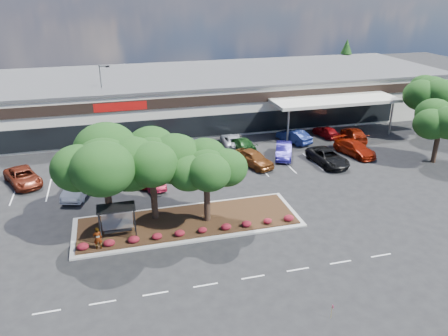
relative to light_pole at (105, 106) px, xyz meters
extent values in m
plane|color=black|center=(7.80, -28.00, -3.93)|extent=(160.00, 160.00, 0.00)
cube|color=beige|center=(7.80, 6.00, -0.93)|extent=(80.00, 20.00, 6.00)
cube|color=#49494C|center=(7.80, 6.00, 2.17)|extent=(80.40, 20.40, 0.30)
cube|color=black|center=(7.80, -4.05, 0.87)|extent=(80.00, 0.25, 1.20)
cube|color=black|center=(7.80, -4.05, -2.33)|extent=(60.00, 0.18, 2.60)
cube|color=#AE0E0C|center=(1.80, -4.12, 0.87)|extent=(6.00, 0.12, 1.00)
cube|color=beige|center=(27.80, -6.50, 0.47)|extent=(16.00, 5.00, 0.40)
cylinder|color=slate|center=(20.80, -8.50, -1.83)|extent=(0.24, 0.24, 4.20)
cylinder|color=slate|center=(34.80, -8.50, -1.83)|extent=(0.24, 0.24, 4.20)
cube|color=#ABAAA5|center=(5.80, -24.00, -3.85)|extent=(18.00, 6.00, 0.15)
cube|color=#3D2514|center=(5.80, -24.00, -3.73)|extent=(17.20, 5.20, 0.12)
cube|color=silver|center=(-4.20, -32.00, -3.92)|extent=(1.60, 0.12, 0.01)
cube|color=silver|center=(-1.00, -32.00, -3.92)|extent=(1.60, 0.12, 0.01)
cube|color=silver|center=(2.20, -32.00, -3.92)|extent=(1.60, 0.12, 0.01)
cube|color=silver|center=(5.40, -32.00, -3.92)|extent=(1.60, 0.12, 0.01)
cube|color=silver|center=(8.60, -32.00, -3.92)|extent=(1.60, 0.12, 0.01)
cube|color=silver|center=(11.80, -32.00, -3.92)|extent=(1.60, 0.12, 0.01)
cube|color=silver|center=(15.00, -32.00, -3.92)|extent=(1.60, 0.12, 0.01)
cube|color=silver|center=(18.20, -32.00, -3.92)|extent=(1.60, 0.12, 0.01)
cube|color=silver|center=(-8.70, -14.50, -3.92)|extent=(0.12, 5.00, 0.01)
cube|color=silver|center=(-5.70, -14.50, -3.92)|extent=(0.12, 5.00, 0.01)
cube|color=silver|center=(-2.70, -14.50, -3.92)|extent=(0.12, 5.00, 0.01)
cube|color=silver|center=(0.30, -14.50, -3.92)|extent=(0.12, 5.00, 0.01)
cube|color=silver|center=(3.30, -14.50, -3.92)|extent=(0.12, 5.00, 0.01)
cube|color=silver|center=(6.30, -14.50, -3.92)|extent=(0.12, 5.00, 0.01)
cube|color=silver|center=(9.30, -14.50, -3.92)|extent=(0.12, 5.00, 0.01)
cube|color=silver|center=(12.30, -14.50, -3.92)|extent=(0.12, 5.00, 0.01)
cube|color=silver|center=(15.30, -14.50, -3.92)|extent=(0.12, 5.00, 0.01)
cube|color=silver|center=(18.30, -14.50, -3.92)|extent=(0.12, 5.00, 0.01)
cube|color=silver|center=(21.30, -14.50, -3.92)|extent=(0.12, 5.00, 0.01)
cube|color=silver|center=(24.30, -14.50, -3.92)|extent=(0.12, 5.00, 0.01)
cylinder|color=black|center=(-0.95, -24.55, -2.42)|extent=(0.08, 0.08, 2.50)
cylinder|color=black|center=(1.55, -24.55, -2.42)|extent=(0.08, 0.08, 2.50)
cylinder|color=black|center=(-0.95, -25.85, -2.42)|extent=(0.08, 0.08, 2.50)
cylinder|color=black|center=(1.55, -25.85, -2.42)|extent=(0.08, 0.08, 2.50)
cube|color=black|center=(0.30, -25.20, -1.13)|extent=(2.75, 1.55, 0.10)
cube|color=silver|center=(0.30, -24.55, -2.29)|extent=(2.30, 0.03, 2.00)
cube|color=black|center=(0.30, -24.95, -3.22)|extent=(2.00, 0.35, 0.06)
cone|color=#143811|center=(41.80, 16.00, 0.57)|extent=(3.96, 3.96, 9.00)
imported|color=#594C47|center=(-1.15, -26.30, -2.80)|extent=(0.63, 0.42, 1.73)
cube|color=#ABAAA5|center=(-0.11, 0.00, -3.73)|extent=(0.50, 0.50, 0.40)
cylinder|color=slate|center=(-0.11, 0.00, 0.73)|extent=(0.14, 0.14, 8.52)
cube|color=slate|center=(0.34, -0.01, 4.84)|extent=(0.91, 0.25, 0.14)
cube|color=black|center=(0.84, -0.03, 4.77)|extent=(0.46, 0.32, 0.18)
cube|color=#A38A55|center=(11.73, -36.79, -3.48)|extent=(0.03, 0.03, 0.90)
cube|color=#FA4180|center=(11.78, -36.79, -3.10)|extent=(0.02, 0.14, 0.18)
imported|color=maroon|center=(-8.09, -12.57, -3.18)|extent=(4.46, 5.90, 1.49)
imported|color=silver|center=(-2.84, -16.35, -3.10)|extent=(3.12, 5.31, 1.65)
imported|color=maroon|center=(3.79, -16.19, -3.19)|extent=(2.34, 4.66, 1.47)
imported|color=maroon|center=(3.76, -14.78, -3.18)|extent=(3.67, 5.58, 1.50)
imported|color=maroon|center=(8.21, -12.33, -3.18)|extent=(2.33, 4.59, 1.50)
imported|color=brown|center=(14.72, -13.92, -3.08)|extent=(3.72, 5.38, 1.70)
imported|color=navy|center=(18.71, -12.46, -3.14)|extent=(3.42, 5.07, 1.58)
imported|color=black|center=(22.50, -15.50, -3.14)|extent=(3.15, 5.87, 1.57)
imported|color=maroon|center=(26.70, -13.84, -3.14)|extent=(3.52, 5.78, 1.57)
imported|color=#184813|center=(-1.32, -6.57, -3.10)|extent=(4.39, 6.12, 1.65)
imported|color=#AAAFB7|center=(3.27, -6.29, -3.07)|extent=(4.27, 6.67, 1.71)
imported|color=#155125|center=(5.37, -8.33, -3.24)|extent=(1.66, 4.22, 1.37)
imported|color=maroon|center=(5.84, -9.15, -3.14)|extent=(2.13, 4.70, 1.57)
imported|color=#174418|center=(14.86, -9.22, -3.16)|extent=(2.56, 5.43, 1.53)
imported|color=silver|center=(14.21, -7.47, -3.23)|extent=(2.72, 5.18, 1.39)
imported|color=navy|center=(21.78, -8.19, -3.15)|extent=(3.27, 5.01, 1.56)
imported|color=maroon|center=(26.56, -7.22, -3.24)|extent=(2.33, 4.24, 1.37)
imported|color=maroon|center=(29.22, -9.39, -3.17)|extent=(3.16, 5.56, 1.52)
camera|label=1|loc=(0.64, -54.32, 13.92)|focal=35.00mm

